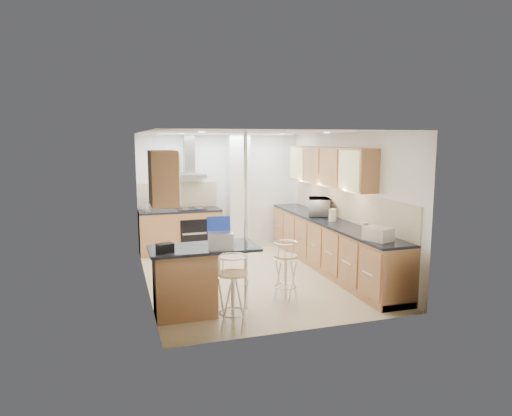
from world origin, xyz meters
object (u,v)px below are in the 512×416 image
object	(u,v)px
microwave	(319,207)
bar_stool_end	(286,271)
bread_bin	(378,234)
bar_stool_near	(233,292)
laptop	(221,241)

from	to	relation	value
microwave	bar_stool_end	distance (m)	2.44
microwave	bread_bin	distance (m)	2.33
bar_stool_near	bread_bin	world-z (taller)	bread_bin
bar_stool_end	bread_bin	distance (m)	1.46
bar_stool_end	microwave	bearing A→B (deg)	-12.43
bar_stool_near	bar_stool_end	bearing A→B (deg)	40.16
microwave	laptop	size ratio (longest dim) A/B	1.85
microwave	bread_bin	bearing A→B (deg)	-160.50
microwave	bar_stool_near	distance (m)	3.67
microwave	bar_stool_end	world-z (taller)	microwave
microwave	bar_stool_near	xyz separation A→B (m)	(-2.43, -2.68, -0.60)
laptop	bar_stool_near	world-z (taller)	laptop
bar_stool_end	bread_bin	bearing A→B (deg)	-84.71
laptop	bread_bin	distance (m)	2.34
microwave	bread_bin	xyz separation A→B (m)	(-0.15, -2.32, -0.07)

